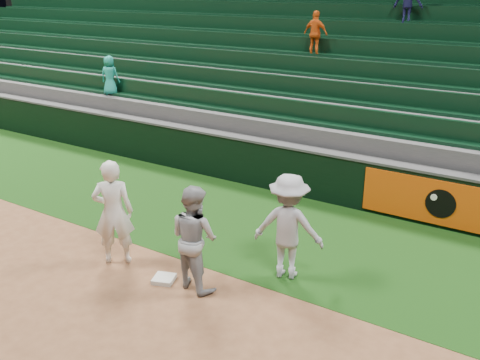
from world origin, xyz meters
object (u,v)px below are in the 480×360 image
first_baseman (113,212)px  base_coach (288,227)px  first_base (164,279)px  baserunner (194,237)px

first_baseman → base_coach: size_ratio=1.05×
first_baseman → base_coach: (2.99, 1.28, -0.04)m
first_baseman → base_coach: bearing=164.9°
first_base → first_baseman: (-1.23, 0.08, 0.98)m
baserunner → base_coach: base_coach is taller
first_base → first_baseman: bearing=176.2°
baserunner → base_coach: 1.67m
baserunner → first_base: bearing=30.2°
first_base → baserunner: 1.08m
first_baseman → first_base: bearing=137.9°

